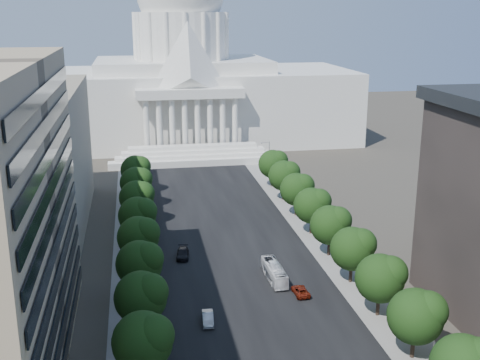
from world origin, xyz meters
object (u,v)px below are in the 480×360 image
car_red (300,291)px  car_dark_b (183,254)px  car_silver (208,318)px  city_bus (274,272)px

car_red → car_dark_b: (-17.90, 19.02, 0.13)m
car_silver → car_red: bearing=26.0°
car_red → city_bus: 7.09m
car_dark_b → city_bus: bearing=-32.6°
car_dark_b → city_bus: 19.56m
car_red → car_silver: bearing=20.2°
car_silver → car_red: size_ratio=0.97×
car_dark_b → car_red: bearing=-39.2°
car_red → city_bus: (-2.97, 6.40, 0.75)m
car_dark_b → city_bus: city_bus is taller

